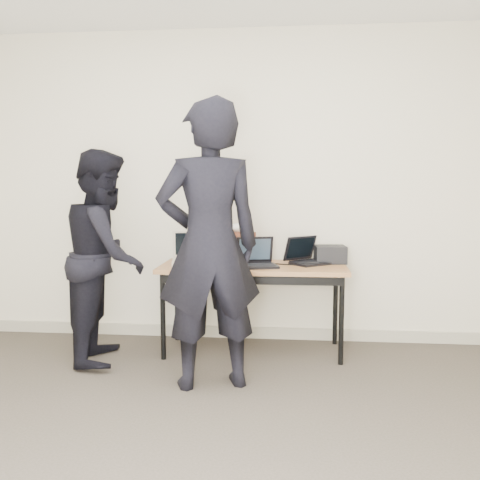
# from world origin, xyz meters

# --- Properties ---
(room) EXTENTS (4.60, 4.60, 2.80)m
(room) POSITION_xyz_m (0.00, 0.00, 1.35)
(room) COLOR #403931
(room) RESTS_ON ground
(desk) EXTENTS (1.51, 0.66, 0.72)m
(desk) POSITION_xyz_m (0.18, 1.85, 0.66)
(desk) COLOR #936238
(desk) RESTS_ON ground
(laptop_beige) EXTENTS (0.39, 0.38, 0.27)m
(laptop_beige) POSITION_xyz_m (-0.32, 1.86, 0.77)
(laptop_beige) COLOR #BCAF96
(laptop_beige) RESTS_ON desk
(laptop_center) EXTENTS (0.37, 0.36, 0.23)m
(laptop_center) POSITION_xyz_m (0.22, 1.79, 0.77)
(laptop_center) COLOR black
(laptop_center) RESTS_ON desk
(laptop_right) EXTENTS (0.42, 0.42, 0.22)m
(laptop_right) POSITION_xyz_m (0.62, 1.98, 0.77)
(laptop_right) COLOR black
(laptop_right) RESTS_ON desk
(leather_satchel) EXTENTS (0.38, 0.23, 0.25)m
(leather_satchel) POSITION_xyz_m (0.00, 2.07, 0.85)
(leather_satchel) COLOR #622D1A
(leather_satchel) RESTS_ON desk
(tissue) EXTENTS (0.15, 0.12, 0.08)m
(tissue) POSITION_xyz_m (0.03, 2.08, 1.00)
(tissue) COLOR white
(tissue) RESTS_ON leather_satchel
(equipment_box) EXTENTS (0.27, 0.24, 0.14)m
(equipment_box) POSITION_xyz_m (0.81, 2.04, 0.79)
(equipment_box) COLOR black
(equipment_box) RESTS_ON desk
(power_brick) EXTENTS (0.10, 0.07, 0.03)m
(power_brick) POSITION_xyz_m (-0.04, 1.68, 0.74)
(power_brick) COLOR black
(power_brick) RESTS_ON desk
(cables) EXTENTS (0.90, 0.44, 0.01)m
(cables) POSITION_xyz_m (0.35, 1.82, 0.72)
(cables) COLOR black
(cables) RESTS_ON desk
(person_typist) EXTENTS (0.82, 0.67, 1.93)m
(person_typist) POSITION_xyz_m (-0.06, 1.08, 0.97)
(person_typist) COLOR black
(person_typist) RESTS_ON ground
(person_observer) EXTENTS (0.74, 0.89, 1.64)m
(person_observer) POSITION_xyz_m (-0.95, 1.57, 0.82)
(person_observer) COLOR black
(person_observer) RESTS_ON ground
(baseboard) EXTENTS (4.50, 0.03, 0.10)m
(baseboard) POSITION_xyz_m (0.00, 2.23, 0.05)
(baseboard) COLOR #A59E88
(baseboard) RESTS_ON ground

